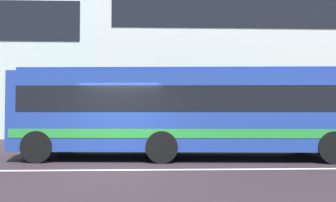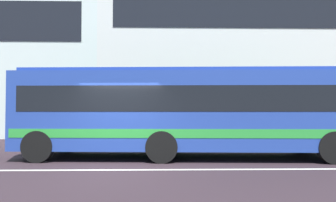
{
  "view_description": "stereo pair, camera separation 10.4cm",
  "coord_description": "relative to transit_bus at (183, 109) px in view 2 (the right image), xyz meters",
  "views": [
    {
      "loc": [
        1.21,
        -8.69,
        1.65
      ],
      "look_at": [
        1.55,
        1.82,
        1.95
      ],
      "focal_mm": 33.53,
      "sensor_mm": 36.0,
      "label": 1
    },
    {
      "loc": [
        1.31,
        -8.69,
        1.65
      ],
      "look_at": [
        1.55,
        1.82,
        1.95
      ],
      "focal_mm": 33.53,
      "sensor_mm": 36.0,
      "label": 2
    }
  ],
  "objects": [
    {
      "name": "ground_plane",
      "position": [
        -2.09,
        -2.26,
        -1.67
      ],
      "size": [
        160.0,
        160.0,
        0.0
      ],
      "primitive_type": "plane",
      "color": "#2F2229"
    },
    {
      "name": "hedge_row_far",
      "position": [
        1.62,
        3.56,
        -1.21
      ],
      "size": [
        13.79,
        1.1,
        0.93
      ],
      "primitive_type": "cube",
      "color": "#28602C",
      "rests_on": "ground_plane"
    },
    {
      "name": "transit_bus",
      "position": [
        0.0,
        0.0,
        0.0
      ],
      "size": [
        11.32,
        3.19,
        3.02
      ],
      "color": "#233F97",
      "rests_on": "ground_plane"
    },
    {
      "name": "lane_centre_line",
      "position": [
        -2.09,
        -2.26,
        -1.67
      ],
      "size": [
        60.0,
        0.16,
        0.01
      ],
      "primitive_type": "cube",
      "color": "silver",
      "rests_on": "ground_plane"
    },
    {
      "name": "apartment_block_right",
      "position": [
        6.96,
        11.12,
        5.05
      ],
      "size": [
        22.84,
        8.13,
        13.43
      ],
      "color": "silver",
      "rests_on": "ground_plane"
    }
  ]
}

